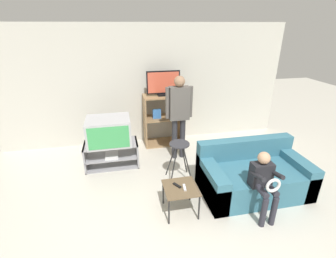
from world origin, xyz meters
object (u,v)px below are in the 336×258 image
tv_stand (112,155)px  media_shelf (163,120)px  folding_stool (179,151)px  remote_control_black (177,185)px  couch (252,176)px  snack_table (181,190)px  person_seated_child (264,180)px  television_main (109,131)px  television_flat (163,84)px  person_standing_adult (179,110)px  remote_control_white (184,187)px

tv_stand → media_shelf: media_shelf is taller
media_shelf → folding_stool: 1.47m
remote_control_black → couch: bearing=-23.4°
snack_table → person_seated_child: size_ratio=0.49×
media_shelf → snack_table: 2.28m
media_shelf → remote_control_black: bearing=-95.5°
media_shelf → person_seated_child: media_shelf is taller
media_shelf → snack_table: (-0.17, -2.26, -0.21)m
television_main → person_seated_child: person_seated_child is taller
television_flat → couch: (1.10, -2.01, -1.12)m
snack_table → television_main: bearing=123.0°
tv_stand → media_shelf: bearing=33.2°
television_main → couch: (2.28, -1.28, -0.45)m
television_main → folding_stool: television_main is taller
television_main → snack_table: television_main is taller
couch → snack_table: bearing=-169.0°
couch → person_standing_adult: (-0.92, 1.32, 0.75)m
remote_control_black → person_seated_child: person_seated_child is taller
television_main → remote_control_white: television_main is taller
television_flat → person_standing_adult: person_standing_adult is taller
tv_stand → person_seated_child: (2.09, -1.80, 0.35)m
media_shelf → couch: (1.11, -2.02, -0.31)m
tv_stand → remote_control_black: size_ratio=6.99×
remote_control_black → couch: couch is taller
media_shelf → person_seated_child: (0.93, -2.56, 0.00)m
person_seated_child → tv_stand: bearing=139.2°
couch → person_seated_child: person_seated_child is taller
television_flat → tv_stand: bearing=-147.3°
tv_stand → television_flat: size_ratio=1.41×
television_main → folding_stool: bearing=-32.1°
tv_stand → media_shelf: size_ratio=0.88×
person_seated_child → folding_stool: bearing=130.5°
television_main → television_flat: 1.54m
television_main → snack_table: bearing=-57.0°
person_standing_adult → person_seated_child: (0.74, -1.86, -0.45)m
television_main → remote_control_black: bearing=-57.4°
media_shelf → snack_table: size_ratio=2.41×
folding_stool → snack_table: size_ratio=1.50×
folding_stool → person_standing_adult: person_standing_adult is taller
couch → remote_control_white: bearing=-167.4°
remote_control_black → remote_control_white: 0.11m
remote_control_black → remote_control_white: same height
television_main → remote_control_white: (1.04, -1.55, -0.29)m
tv_stand → folding_stool: bearing=-31.7°
television_flat → snack_table: (-0.18, -2.26, -1.02)m
television_main → remote_control_black: 1.79m
snack_table → remote_control_white: 0.08m
television_main → person_seated_child: size_ratio=0.81×
television_main → snack_table: (0.99, -1.53, -0.35)m
tv_stand → person_seated_child: person_seated_child is taller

